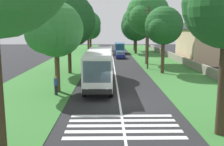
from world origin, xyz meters
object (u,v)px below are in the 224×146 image
object	(u,v)px
roadside_tree_left_1	(55,31)
roadside_tree_right_4	(135,26)
pedestrian	(56,85)
roadside_building	(207,42)
trailing_car_0	(102,58)
trailing_car_1	(120,55)
trailing_minibus_0	(119,47)
roadside_tree_right_1	(147,15)
roadside_tree_right_0	(163,27)
utility_pole	(148,37)
roadside_tree_right_3	(134,21)
roadside_tree_left_3	(90,29)
roadside_tree_left_0	(68,22)
roadside_tree_left_2	(87,24)
coach_bus	(99,66)

from	to	relation	value
roadside_tree_left_1	roadside_tree_right_4	world-z (taller)	roadside_tree_right_4
roadside_tree_right_4	pedestrian	bearing A→B (deg)	164.33
roadside_tree_right_4	roadside_building	world-z (taller)	roadside_tree_right_4
trailing_car_0	trailing_car_1	world-z (taller)	same
trailing_car_0	trailing_minibus_0	size ratio (longest dim) A/B	0.72
roadside_tree_right_1	roadside_building	bearing A→B (deg)	-80.52
roadside_tree_right_0	utility_pole	xyz separation A→B (m)	(3.60, 1.30, -1.42)
roadside_tree_right_0	roadside_tree_right_3	world-z (taller)	roadside_tree_right_3
utility_pole	roadside_tree_left_3	bearing A→B (deg)	16.76
trailing_car_1	roadside_tree_left_0	bearing A→B (deg)	156.70
roadside_tree_left_3	roadside_tree_right_4	size ratio (longest dim) A/B	0.86
trailing_car_1	trailing_minibus_0	world-z (taller)	trailing_minibus_0
roadside_tree_left_2	roadside_tree_right_1	bearing A→B (deg)	-151.04
roadside_tree_left_1	roadside_tree_right_4	size ratio (longest dim) A/B	0.81
trailing_car_1	roadside_tree_left_1	xyz separation A→B (m)	(-28.03, 7.25, 4.94)
roadside_tree_left_0	roadside_tree_left_2	distance (m)	29.86
pedestrian	roadside_tree_right_1	bearing A→B (deg)	-27.67
trailing_car_0	roadside_tree_right_1	xyz separation A→B (m)	(-2.97, -7.40, 7.34)
coach_bus	trailing_car_0	distance (m)	20.60
trailing_car_0	roadside_tree_right_3	distance (m)	26.40
utility_pole	roadside_tree_left_1	bearing A→B (deg)	142.34
roadside_tree_right_3	utility_pole	size ratio (longest dim) A/B	1.26
roadside_building	roadside_tree_right_1	bearing A→B (deg)	99.48
trailing_car_1	roadside_tree_left_3	world-z (taller)	roadside_tree_left_3
trailing_minibus_0	roadside_tree_left_0	xyz separation A→B (m)	(-28.00, 7.85, 5.17)
trailing_car_0	trailing_car_1	distance (m)	6.53
trailing_car_1	roadside_tree_left_1	distance (m)	29.37
coach_bus	trailing_minibus_0	xyz separation A→B (m)	(36.41, -3.56, -0.60)
roadside_tree_left_3	trailing_car_1	bearing A→B (deg)	-161.00
trailing_car_1	roadside_building	bearing A→B (deg)	-114.16
roadside_tree_left_1	roadside_building	distance (m)	30.81
trailing_minibus_0	roadside_tree_left_3	xyz separation A→B (m)	(11.71, 7.85, 4.14)
roadside_tree_right_1	utility_pole	size ratio (longest dim) A/B	1.31
roadside_tree_left_1	roadside_tree_left_3	xyz separation A→B (m)	(50.09, 0.34, 0.08)
roadside_tree_left_0	trailing_minibus_0	bearing A→B (deg)	-15.67
trailing_car_0	trailing_minibus_0	bearing A→B (deg)	-13.26
roadside_tree_left_2	roadside_tree_right_4	distance (m)	11.76
roadside_tree_left_2	roadside_tree_left_3	size ratio (longest dim) A/B	1.16
coach_bus	trailing_car_1	bearing A→B (deg)	-7.23
trailing_minibus_0	roadside_tree_left_2	size ratio (longest dim) A/B	0.59
roadside_tree_left_0	roadside_tree_left_3	size ratio (longest dim) A/B	1.18
roadside_tree_left_0	roadside_tree_left_1	distance (m)	10.45
coach_bus	trailing_minibus_0	bearing A→B (deg)	-5.58
trailing_minibus_0	pedestrian	xyz separation A→B (m)	(-39.71, 7.29, -0.64)
roadside_tree_left_1	roadside_tree_right_4	xyz separation A→B (m)	(37.89, -11.22, 0.80)
coach_bus	roadside_tree_left_3	world-z (taller)	roadside_tree_left_3
roadside_tree_right_3	trailing_minibus_0	bearing A→B (deg)	152.78
pedestrian	coach_bus	bearing A→B (deg)	-48.51
trailing_car_0	pedestrian	world-z (taller)	pedestrian
roadside_tree_left_1	roadside_tree_right_0	world-z (taller)	roadside_tree_right_0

